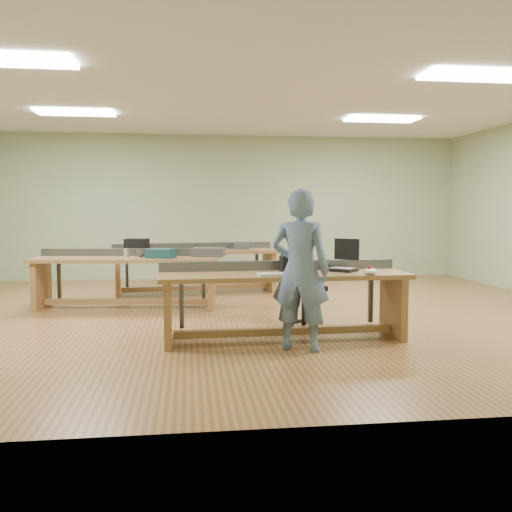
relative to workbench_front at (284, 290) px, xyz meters
name	(u,v)px	position (x,y,z in m)	size (l,w,h in m)	color
floor	(244,314)	(-0.29, 1.55, -0.55)	(10.00, 10.00, 0.00)	olive
ceiling	(243,95)	(-0.29, 1.55, 2.45)	(10.00, 10.00, 0.00)	silver
wall_back	(224,207)	(-0.29, 5.55, 0.95)	(10.00, 0.04, 3.00)	#9AAC82
wall_front	(306,202)	(-0.29, -2.45, 0.95)	(10.00, 0.04, 3.00)	#9AAC82
fluor_panels	(243,97)	(-0.29, 1.55, 2.42)	(6.20, 3.50, 0.03)	white
workbench_front	(284,290)	(0.00, 0.00, 0.00)	(2.77, 0.81, 0.86)	olive
workbench_mid	(127,271)	(-1.95, 2.22, 0.00)	(2.77, 1.02, 0.86)	olive
workbench_back	(196,261)	(-0.92, 3.54, 0.00)	(2.90, 1.08, 0.86)	olive
person	(300,270)	(0.08, -0.49, 0.28)	(0.61, 0.40, 1.66)	slate
laptop_base	(342,270)	(0.68, 0.08, 0.21)	(0.31, 0.25, 0.03)	black
laptop_screen	(347,249)	(0.77, 0.17, 0.44)	(0.31, 0.02, 0.24)	black
keyboard	(279,274)	(-0.09, -0.24, 0.21)	(0.46, 0.15, 0.03)	white
trackball_mouse	(370,271)	(0.90, -0.27, 0.23)	(0.14, 0.17, 0.07)	white
camera_bag	(293,264)	(0.10, 0.00, 0.29)	(0.27, 0.18, 0.19)	black
task_chair	(302,298)	(0.37, 0.77, -0.22)	(0.64, 0.64, 0.91)	black
parts_bin_teal	(161,253)	(-1.45, 2.09, 0.26)	(0.38, 0.28, 0.13)	#143B43
parts_bin_grey	(208,252)	(-0.75, 2.24, 0.26)	(0.47, 0.30, 0.13)	#3B3B3D
mug	(141,254)	(-1.75, 2.26, 0.24)	(0.12, 0.12, 0.09)	#3B3B3D
drinks_can	(126,253)	(-1.96, 2.19, 0.26)	(0.07, 0.07, 0.13)	silver
storage_box_back	(137,245)	(-1.92, 3.45, 0.30)	(0.37, 0.26, 0.21)	black
tray_back	(241,246)	(-0.12, 3.61, 0.25)	(0.27, 0.20, 0.11)	#3B3B3D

